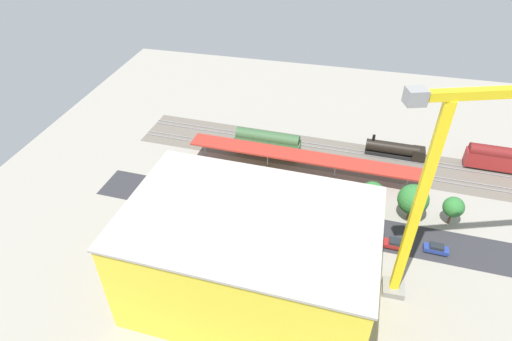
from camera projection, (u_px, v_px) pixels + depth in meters
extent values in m
plane|color=gray|center=(310.00, 204.00, 90.57)|extent=(146.92, 146.92, 0.00)
cube|color=#665E54|center=(321.00, 154.00, 105.48)|extent=(92.34, 17.89, 0.01)
cube|color=#2D2D33|center=(307.00, 220.00, 86.54)|extent=(92.13, 12.90, 0.01)
cube|color=#9E9EA8|center=(322.00, 145.00, 108.26)|extent=(91.75, 4.02, 0.12)
cube|color=#9E9EA8|center=(322.00, 148.00, 107.14)|extent=(91.75, 4.02, 0.12)
cube|color=#9E9EA8|center=(320.00, 158.00, 103.60)|extent=(91.75, 4.02, 0.12)
cube|color=#9E9EA8|center=(319.00, 162.00, 102.48)|extent=(91.75, 4.02, 0.12)
cube|color=#A82D23|center=(301.00, 156.00, 97.09)|extent=(52.89, 7.09, 0.42)
cylinder|color=slate|center=(407.00, 182.00, 93.27)|extent=(0.30, 0.30, 4.14)
cylinder|color=slate|center=(335.00, 170.00, 96.73)|extent=(0.30, 0.30, 4.14)
cylinder|color=slate|center=(268.00, 159.00, 100.20)|extent=(0.30, 0.30, 4.14)
cylinder|color=slate|center=(205.00, 148.00, 103.66)|extent=(0.30, 0.30, 4.14)
cube|color=black|center=(396.00, 155.00, 104.13)|extent=(15.26, 3.15, 1.00)
cylinder|color=black|center=(392.00, 148.00, 103.29)|extent=(12.52, 3.31, 2.79)
cube|color=black|center=(418.00, 154.00, 102.41)|extent=(2.88, 3.10, 3.21)
cylinder|color=black|center=(374.00, 138.00, 103.06)|extent=(0.70, 0.70, 1.40)
cube|color=black|center=(500.00, 169.00, 99.85)|extent=(15.12, 3.13, 0.60)
cube|color=maroon|center=(504.00, 162.00, 98.54)|extent=(16.82, 3.82, 3.76)
cylinder|color=maroon|center=(507.00, 154.00, 97.26)|extent=(16.15, 3.79, 3.11)
cube|color=black|center=(267.00, 152.00, 105.37)|extent=(14.54, 3.17, 0.60)
cube|color=#4C7F4C|center=(267.00, 145.00, 104.04)|extent=(16.17, 3.88, 3.84)
cylinder|color=#355935|center=(268.00, 137.00, 102.73)|extent=(15.53, 3.85, 3.20)
cube|color=black|center=(435.00, 251.00, 79.63)|extent=(3.80, 1.86, 0.30)
cube|color=navy|center=(436.00, 249.00, 79.29)|extent=(4.51, 1.97, 0.82)
cube|color=#1E2328|center=(437.00, 246.00, 78.85)|extent=(2.56, 1.66, 0.64)
cube|color=black|center=(394.00, 246.00, 80.60)|extent=(3.72, 1.99, 0.30)
cube|color=maroon|center=(395.00, 244.00, 80.27)|extent=(4.41, 2.10, 0.79)
cube|color=#1E2328|center=(396.00, 242.00, 79.83)|extent=(2.50, 1.78, 0.70)
cube|color=black|center=(349.00, 238.00, 82.33)|extent=(3.89, 2.02, 0.30)
cube|color=gray|center=(350.00, 236.00, 81.99)|extent=(4.61, 2.15, 0.83)
cube|color=#1E2328|center=(350.00, 233.00, 81.55)|extent=(2.62, 1.79, 0.63)
cube|color=black|center=(305.00, 232.00, 83.70)|extent=(3.52, 1.92, 0.30)
cube|color=gray|center=(305.00, 230.00, 83.38)|extent=(4.18, 2.02, 0.76)
cube|color=#1E2328|center=(306.00, 227.00, 82.99)|extent=(2.36, 1.72, 0.52)
cube|color=black|center=(269.00, 223.00, 85.58)|extent=(3.89, 1.95, 0.30)
cube|color=maroon|center=(269.00, 221.00, 85.22)|extent=(4.61, 2.06, 0.88)
cube|color=#1E2328|center=(269.00, 219.00, 84.80)|extent=(2.61, 1.73, 0.52)
cube|color=black|center=(227.00, 217.00, 87.14)|extent=(3.56, 1.79, 0.30)
cube|color=black|center=(227.00, 215.00, 86.82)|extent=(4.24, 1.87, 0.75)
cube|color=#1E2328|center=(227.00, 212.00, 86.41)|extent=(2.37, 1.64, 0.61)
cube|color=yellow|center=(250.00, 258.00, 67.22)|extent=(38.17, 25.55, 17.30)
cube|color=#ADA89E|center=(249.00, 217.00, 61.89)|extent=(38.80, 26.17, 0.40)
cube|color=gray|center=(393.00, 288.00, 72.39)|extent=(3.60, 3.60, 1.20)
cube|color=yellow|center=(416.00, 212.00, 61.82)|extent=(1.40, 1.40, 36.34)
cube|color=gray|center=(416.00, 96.00, 50.18)|extent=(2.92, 2.67, 2.00)
cube|color=black|center=(226.00, 209.00, 88.87)|extent=(8.46, 2.34, 0.50)
cube|color=silver|center=(231.00, 204.00, 87.75)|extent=(6.41, 2.53, 2.64)
cube|color=maroon|center=(211.00, 202.00, 88.53)|extent=(2.11, 2.43, 2.41)
cube|color=black|center=(214.00, 210.00, 88.54)|extent=(9.91, 2.49, 0.50)
cube|color=silver|center=(219.00, 205.00, 87.34)|extent=(7.67, 2.68, 2.72)
cube|color=silver|center=(196.00, 202.00, 88.47)|extent=(2.31, 2.54, 2.34)
cube|color=black|center=(300.00, 226.00, 84.76)|extent=(9.31, 3.03, 0.50)
cube|color=silver|center=(306.00, 221.00, 83.47)|extent=(7.29, 3.08, 2.90)
cube|color=#334C8C|center=(284.00, 217.00, 84.78)|extent=(2.26, 2.62, 2.45)
cylinder|color=brown|center=(303.00, 195.00, 90.67)|extent=(0.40, 0.40, 2.67)
sphere|color=#2D7233|center=(303.00, 185.00, 88.90)|extent=(4.59, 4.59, 4.59)
cylinder|color=brown|center=(276.00, 196.00, 89.95)|extent=(0.38, 0.38, 3.57)
sphere|color=#28662D|center=(276.00, 182.00, 87.76)|extent=(5.30, 5.30, 5.30)
cylinder|color=brown|center=(369.00, 208.00, 86.66)|extent=(0.36, 0.36, 3.91)
sphere|color=#2D7233|center=(372.00, 194.00, 84.43)|extent=(4.97, 4.97, 4.97)
cylinder|color=brown|center=(450.00, 218.00, 84.99)|extent=(0.48, 0.48, 2.89)
sphere|color=#2D7233|center=(454.00, 207.00, 83.26)|extent=(4.12, 4.12, 4.12)
cylinder|color=brown|center=(409.00, 213.00, 86.12)|extent=(0.56, 0.56, 2.94)
sphere|color=#2D7233|center=(413.00, 199.00, 83.95)|extent=(6.09, 6.09, 6.09)
cylinder|color=brown|center=(275.00, 196.00, 90.15)|extent=(0.46, 0.46, 3.23)
sphere|color=#38843D|center=(275.00, 185.00, 88.33)|extent=(4.02, 4.02, 4.02)
cylinder|color=#333333|center=(212.00, 211.00, 84.73)|extent=(0.16, 0.16, 5.57)
cube|color=black|center=(211.00, 198.00, 82.79)|extent=(0.36, 0.36, 0.90)
sphere|color=red|center=(210.00, 198.00, 82.83)|extent=(0.20, 0.20, 0.20)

